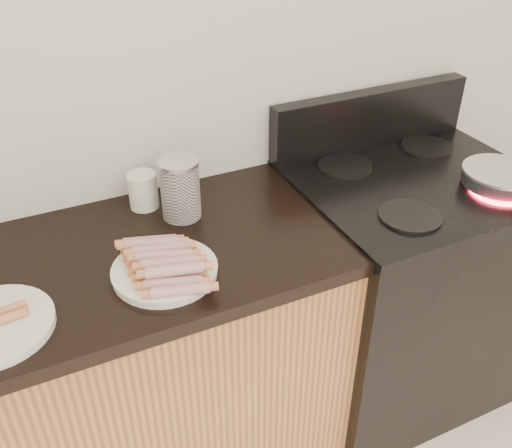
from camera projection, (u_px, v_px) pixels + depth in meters
name	position (u px, v px, depth m)	size (l,w,h in m)	color
wall_back	(139.00, 63.00, 1.57)	(4.00, 0.04, 2.60)	silver
stove	(399.00, 289.00, 2.07)	(0.76, 0.65, 0.91)	black
stove_panel	(371.00, 118.00, 1.98)	(0.76, 0.06, 0.20)	black
burner_near_left	(410.00, 216.00, 1.63)	(0.18, 0.18, 0.01)	black
burner_near_right	(499.00, 190.00, 1.75)	(0.18, 0.18, 0.01)	#FF1E2D
burner_far_left	(345.00, 166.00, 1.88)	(0.18, 0.18, 0.01)	black
burner_far_right	(427.00, 147.00, 2.01)	(0.18, 0.18, 0.01)	black
frying_pan	(500.00, 177.00, 1.76)	(0.23, 0.39, 0.05)	black
main_plate	(165.00, 272.00, 1.43)	(0.26, 0.26, 0.02)	white
hotdog_pile	(164.00, 261.00, 1.41)	(0.14, 0.29, 0.05)	maroon
canister	(180.00, 189.00, 1.61)	(0.12, 0.12, 0.18)	silver
mug	(143.00, 190.00, 1.67)	(0.09, 0.09, 0.11)	silver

